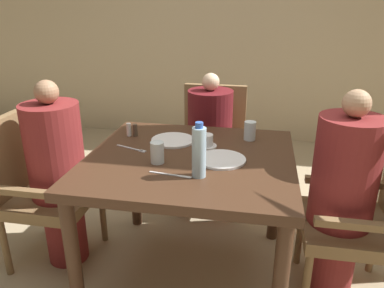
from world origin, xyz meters
The scene contains 19 objects.
ground_plane centered at (0.00, 0.00, 0.00)m, with size 16.00×16.00×0.00m, color tan.
wall_back centered at (0.00, 2.45, 1.40)m, with size 8.00×0.06×2.80m.
dining_table centered at (0.00, 0.00, 0.65)m, with size 1.08×1.02×0.75m.
chair_left_side centered at (-0.92, 0.00, 0.50)m, with size 0.49×0.49×0.92m.
diner_in_left_chair centered at (-0.78, 0.00, 0.58)m, with size 0.32×0.32×1.13m.
chair_far_side centered at (0.00, 0.89, 0.50)m, with size 0.49×0.49×0.92m.
diner_in_far_chair centered at (0.00, 0.75, 0.54)m, with size 0.32×0.32×1.06m.
chair_right_side centered at (0.92, 0.00, 0.50)m, with size 0.49×0.49×0.92m.
diner_in_right_chair centered at (0.78, 0.00, 0.59)m, with size 0.32×0.32×1.15m.
plate_main_left centered at (0.17, -0.03, 0.76)m, with size 0.25×0.25×0.01m.
plate_main_right centered at (-0.14, 0.20, 0.76)m, with size 0.25×0.25×0.01m.
teacup_with_saucer centered at (0.06, 0.16, 0.79)m, with size 0.12×0.12×0.07m.
water_bottle centered at (0.08, -0.23, 0.88)m, with size 0.07×0.07×0.26m.
glass_tall_near centered at (-0.15, -0.11, 0.81)m, with size 0.07×0.07×0.11m.
glass_tall_mid centered at (0.30, 0.31, 0.81)m, with size 0.07×0.07×0.11m.
salt_shaker centered at (-0.42, 0.24, 0.79)m, with size 0.03×0.03×0.08m.
pepper_shaker centered at (-0.39, 0.24, 0.79)m, with size 0.03×0.03×0.08m.
fork_beside_plate centered at (-0.32, 0.04, 0.76)m, with size 0.19×0.08×0.00m.
knife_beside_plate centered at (-0.04, -0.24, 0.76)m, with size 0.21×0.04×0.00m.
Camera 1 is at (0.35, -1.79, 1.52)m, focal length 35.00 mm.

